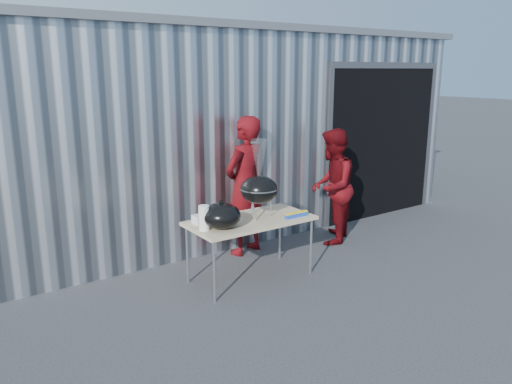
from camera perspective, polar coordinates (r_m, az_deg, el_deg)
ground at (r=5.74m, az=4.26°, el=-11.82°), size 80.00×80.00×0.00m
building at (r=9.60m, az=-8.85°, el=8.02°), size 8.20×6.20×3.10m
folding_table at (r=5.95m, az=-0.64°, el=-3.48°), size 1.50×0.75×0.75m
kettle_grill at (r=5.92m, az=0.35°, el=1.00°), size 0.46×0.46×0.94m
grill_lid at (r=5.58m, az=-3.98°, el=-2.73°), size 0.44×0.44×0.32m
paper_towels at (r=5.53m, az=-5.95°, el=-2.96°), size 0.12×0.12×0.28m
white_tub at (r=5.80m, az=-6.18°, el=-3.09°), size 0.20×0.15×0.10m
foil_box at (r=6.03m, az=4.64°, el=-2.59°), size 0.32×0.06×0.06m
person_cook at (r=6.75m, az=-1.25°, el=0.69°), size 0.79×0.63×1.89m
person_bystander at (r=7.30m, az=8.67°, el=0.64°), size 1.03×1.00×1.67m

